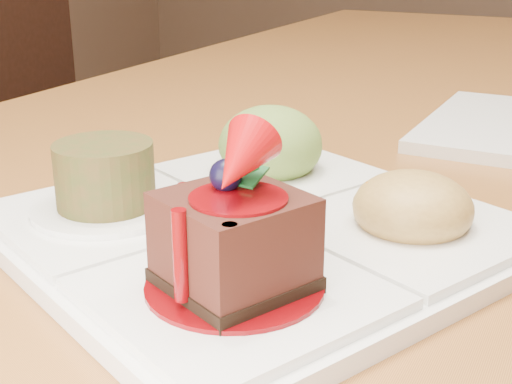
% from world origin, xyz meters
% --- Properties ---
extents(dining_table, '(1.00, 1.80, 0.75)m').
position_xyz_m(dining_table, '(0.00, 0.00, 0.68)').
color(dining_table, '#9C6428').
rests_on(dining_table, ground).
extents(chair_left, '(0.40, 0.40, 0.83)m').
position_xyz_m(chair_left, '(-0.89, 0.21, 0.47)').
color(chair_left, black).
rests_on(chair_left, ground).
extents(sampler_plate, '(0.38, 0.38, 0.11)m').
position_xyz_m(sampler_plate, '(-0.05, -0.52, 0.77)').
color(sampler_plate, white).
rests_on(sampler_plate, dining_table).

